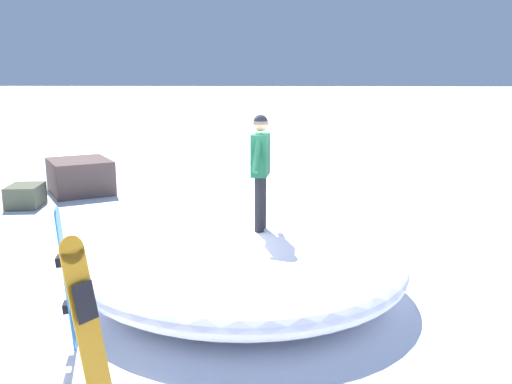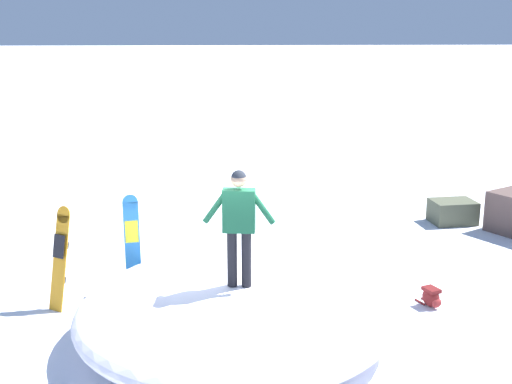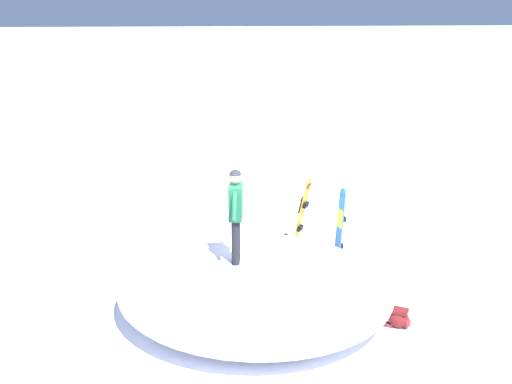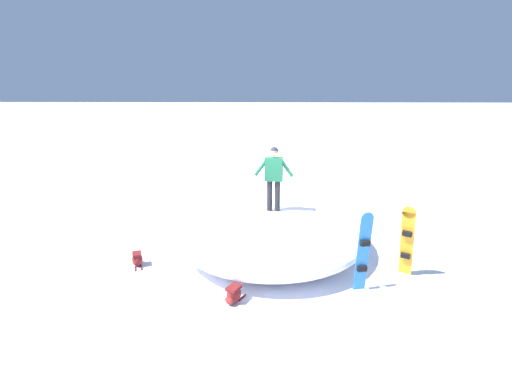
% 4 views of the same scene
% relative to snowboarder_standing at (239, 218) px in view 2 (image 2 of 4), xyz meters
% --- Properties ---
extents(ground, '(240.00, 240.00, 0.00)m').
position_rel_snowboarder_standing_xyz_m(ground, '(-0.82, -0.51, -1.96)').
color(ground, white).
extents(snow_mound, '(6.68, 6.61, 0.97)m').
position_rel_snowboarder_standing_xyz_m(snow_mound, '(-0.31, -0.00, -1.48)').
color(snow_mound, white).
rests_on(snow_mound, ground).
extents(snowboarder_standing, '(0.27, 1.01, 1.67)m').
position_rel_snowboarder_standing_xyz_m(snowboarder_standing, '(0.00, 0.00, 0.00)').
color(snowboarder_standing, black).
rests_on(snowboarder_standing, snow_mound).
extents(snowboard_primary_upright, '(0.21, 0.29, 1.73)m').
position_rel_snowboarder_standing_xyz_m(snowboard_primary_upright, '(-2.21, -1.79, -1.07)').
color(snowboard_primary_upright, '#2672BF').
rests_on(snowboard_primary_upright, ground).
extents(snowboard_secondary_upright, '(0.47, 0.44, 1.69)m').
position_rel_snowboarder_standing_xyz_m(snowboard_secondary_upright, '(-1.60, -2.87, -1.09)').
color(snowboard_secondary_upright, orange).
rests_on(snowboard_secondary_upright, ground).
extents(backpack_near, '(0.55, 0.42, 0.35)m').
position_rel_snowboarder_standing_xyz_m(backpack_near, '(-2.73, 0.78, -1.79)').
color(backpack_near, maroon).
rests_on(backpack_near, ground).
extents(backpack_far, '(0.52, 0.37, 0.33)m').
position_rel_snowboarder_standing_xyz_m(backpack_far, '(-1.30, 3.20, -1.80)').
color(backpack_far, maroon).
rests_on(backpack_far, ground).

